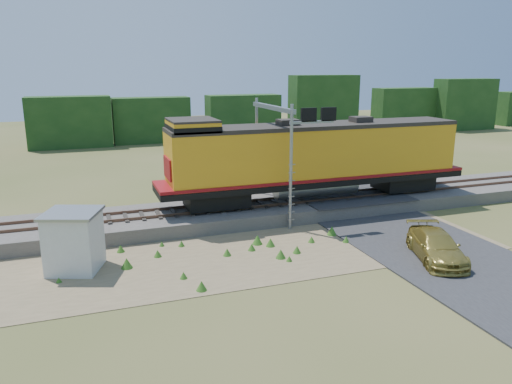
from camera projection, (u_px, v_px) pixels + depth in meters
name	position (u px, v px, depth m)	size (l,w,h in m)	color
ground	(286.00, 252.00, 24.89)	(140.00, 140.00, 0.00)	#475123
ballast	(248.00, 212.00, 30.27)	(70.00, 5.00, 0.80)	slate
rails	(248.00, 204.00, 30.15)	(70.00, 1.54, 0.16)	brown
dirt_shoulder	(245.00, 253.00, 24.69)	(26.00, 8.00, 0.03)	#8C7754
road	(396.00, 230.00, 27.83)	(7.00, 66.00, 0.86)	#38383A
tree_line_north	(161.00, 117.00, 58.82)	(130.00, 3.00, 6.50)	#193A15
weed_clumps	(218.00, 260.00, 23.84)	(15.00, 6.20, 0.56)	#366B1E
locomotive	(313.00, 157.00, 30.90)	(20.02, 3.05, 5.16)	black
shed	(74.00, 241.00, 22.32)	(2.97, 2.97, 2.76)	silver
signal_gantry	(282.00, 132.00, 29.10)	(2.78, 6.20, 7.02)	gray
car	(436.00, 246.00, 23.67)	(1.89, 4.65, 1.35)	#A8933E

